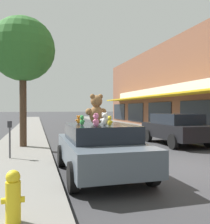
# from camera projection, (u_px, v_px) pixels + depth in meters

# --- Properties ---
(ground_plane) EXTENTS (260.00, 260.00, 0.00)m
(ground_plane) POSITION_uv_depth(u_px,v_px,m) (182.00, 167.00, 7.78)
(ground_plane) COLOR #333335
(sidewalk_near) EXTENTS (2.42, 90.00, 0.14)m
(sidewalk_near) POSITION_uv_depth(u_px,v_px,m) (10.00, 177.00, 6.44)
(sidewalk_near) COLOR slate
(sidewalk_near) RESTS_ON ground_plane
(plush_art_car) EXTENTS (2.10, 4.06, 1.40)m
(plush_art_car) POSITION_uv_depth(u_px,v_px,m) (100.00, 147.00, 6.91)
(plush_art_car) COLOR #4C5660
(plush_art_car) RESTS_ON ground_plane
(teddy_bear_giant) EXTENTS (0.63, 0.40, 0.85)m
(teddy_bear_giant) POSITION_uv_depth(u_px,v_px,m) (96.00, 110.00, 6.92)
(teddy_bear_giant) COLOR olive
(teddy_bear_giant) RESTS_ON plush_art_car
(teddy_bear_white) EXTENTS (0.26, 0.20, 0.34)m
(teddy_bear_white) POSITION_uv_depth(u_px,v_px,m) (105.00, 119.00, 6.41)
(teddy_bear_white) COLOR white
(teddy_bear_white) RESTS_ON plush_art_car
(teddy_bear_orange) EXTENTS (0.18, 0.12, 0.24)m
(teddy_bear_orange) POSITION_uv_depth(u_px,v_px,m) (79.00, 120.00, 7.20)
(teddy_bear_orange) COLOR orange
(teddy_bear_orange) RESTS_ON plush_art_car
(teddy_bear_green) EXTENTS (0.15, 0.20, 0.27)m
(teddy_bear_green) POSITION_uv_depth(u_px,v_px,m) (82.00, 120.00, 6.55)
(teddy_bear_green) COLOR green
(teddy_bear_green) RESTS_ON plush_art_car
(teddy_bear_pink) EXTENTS (0.21, 0.24, 0.33)m
(teddy_bear_pink) POSITION_uv_depth(u_px,v_px,m) (96.00, 120.00, 5.99)
(teddy_bear_pink) COLOR pink
(teddy_bear_pink) RESTS_ON plush_art_car
(teddy_bear_yellow) EXTENTS (0.15, 0.20, 0.26)m
(teddy_bear_yellow) POSITION_uv_depth(u_px,v_px,m) (110.00, 121.00, 6.32)
(teddy_bear_yellow) COLOR yellow
(teddy_bear_yellow) RESTS_ON plush_art_car
(parked_car_far_center) EXTENTS (2.11, 4.23, 1.57)m
(parked_car_far_center) POSITION_uv_depth(u_px,v_px,m) (176.00, 128.00, 12.73)
(parked_car_far_center) COLOR black
(parked_car_far_center) RESTS_ON ground_plane
(street_tree) EXTENTS (2.86, 2.86, 5.78)m
(street_tree) POSITION_uv_depth(u_px,v_px,m) (23.00, 50.00, 11.12)
(street_tree) COLOR #473323
(street_tree) RESTS_ON sidewalk_near
(fire_hydrant) EXTENTS (0.33, 0.22, 0.79)m
(fire_hydrant) POSITION_uv_depth(u_px,v_px,m) (13.00, 197.00, 3.70)
(fire_hydrant) COLOR yellow
(fire_hydrant) RESTS_ON sidewalk_near
(parking_meter) EXTENTS (0.14, 0.10, 1.27)m
(parking_meter) POSITION_uv_depth(u_px,v_px,m) (10.00, 134.00, 8.51)
(parking_meter) COLOR #4C4C51
(parking_meter) RESTS_ON sidewalk_near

